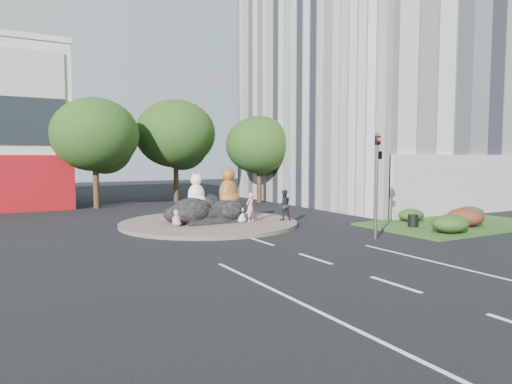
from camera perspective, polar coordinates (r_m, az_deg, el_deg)
ground at (r=17.57m, az=7.41°, el=-8.30°), size 120.00×120.00×0.00m
roundabout_island at (r=26.12m, az=-5.87°, el=-3.89°), size 10.00×10.00×0.20m
rock_plinth at (r=26.04m, az=-5.88°, el=-2.69°), size 3.20×2.60×0.90m
office_tower at (r=44.57m, az=16.63°, el=22.04°), size 20.00×20.00×35.00m
grass_verge at (r=28.11m, az=23.59°, el=-3.73°), size 10.00×6.00×0.12m
tree_left at (r=36.36m, az=-19.40°, el=6.34°), size 6.46×6.46×8.27m
tree_mid at (r=40.10m, az=-9.96°, el=6.76°), size 6.84×6.84×8.76m
tree_right at (r=38.94m, az=0.45°, el=5.53°), size 5.70×5.70×7.30m
hedge_near_green at (r=24.48m, az=23.12°, el=-3.66°), size 2.00×1.60×0.90m
hedge_red at (r=27.06m, az=24.68°, el=-2.88°), size 2.20×1.76×0.99m
hedge_mid_green at (r=29.95m, az=25.16°, el=-2.40°), size 1.80×1.44×0.81m
hedge_back_green at (r=28.04m, az=18.82°, el=-2.75°), size 1.60×1.28×0.72m
traffic_light at (r=21.99m, az=15.06°, el=3.64°), size 0.44×1.24×5.00m
street_lamp at (r=31.71m, az=17.49°, el=5.45°), size 2.34×0.22×8.06m
cat_white at (r=25.86m, az=-7.48°, el=0.33°), size 1.25×1.12×1.88m
cat_tabby at (r=26.02m, az=-3.49°, el=0.79°), size 1.75×1.68×2.24m
kitten_calico at (r=24.48m, az=-9.91°, el=-3.19°), size 0.64×0.59×0.90m
kitten_white at (r=25.43m, az=-1.83°, el=-2.84°), size 0.71×0.71×0.90m
pedestrian_pink at (r=25.61m, az=-0.72°, el=-1.94°), size 0.71×0.60×1.65m
pedestrian_dark at (r=26.46m, az=3.49°, el=-1.63°), size 1.00×0.87×1.76m
litter_bin at (r=25.86m, az=19.04°, el=-3.40°), size 0.65×0.65×0.67m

